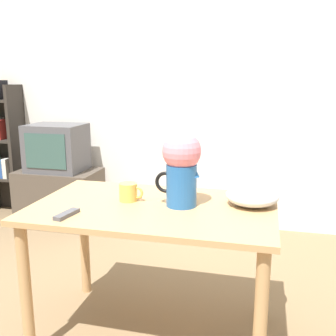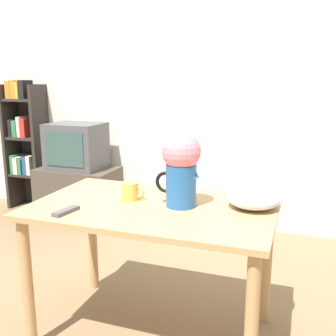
# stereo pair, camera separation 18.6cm
# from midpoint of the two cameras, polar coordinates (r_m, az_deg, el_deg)

# --- Properties ---
(wall_back) EXTENTS (8.00, 0.05, 2.60)m
(wall_back) POSITION_cam_midpoint_polar(r_m,az_deg,el_deg) (3.78, 2.73, 10.99)
(wall_back) COLOR silver
(wall_back) RESTS_ON ground_plane
(table) EXTENTS (1.27, 0.79, 0.76)m
(table) POSITION_cam_midpoint_polar(r_m,az_deg,el_deg) (2.12, -4.67, -8.40)
(table) COLOR tan
(table) RESTS_ON ground_plane
(flower_vase) EXTENTS (0.24, 0.20, 0.39)m
(flower_vase) POSITION_cam_midpoint_polar(r_m,az_deg,el_deg) (2.01, -0.67, 0.54)
(flower_vase) COLOR #235B9E
(flower_vase) RESTS_ON table
(coffee_mug) EXTENTS (0.13, 0.10, 0.10)m
(coffee_mug) POSITION_cam_midpoint_polar(r_m,az_deg,el_deg) (2.16, -8.19, -3.51)
(coffee_mug) COLOR gold
(coffee_mug) RESTS_ON table
(white_bowl) EXTENTS (0.28, 0.28, 0.10)m
(white_bowl) POSITION_cam_midpoint_polar(r_m,az_deg,el_deg) (2.09, 9.67, -3.99)
(white_bowl) COLOR silver
(white_bowl) RESTS_ON table
(remote_control) EXTENTS (0.07, 0.16, 0.02)m
(remote_control) POSITION_cam_midpoint_polar(r_m,az_deg,el_deg) (2.00, -17.12, -6.47)
(remote_control) COLOR #4C4C51
(remote_control) RESTS_ON table
(tv_stand) EXTENTS (0.78, 0.47, 0.55)m
(tv_stand) POSITION_cam_midpoint_polar(r_m,az_deg,el_deg) (4.07, -16.69, -4.09)
(tv_stand) COLOR #4C4238
(tv_stand) RESTS_ON ground_plane
(tv_set) EXTENTS (0.52, 0.42, 0.45)m
(tv_set) POSITION_cam_midpoint_polar(r_m,az_deg,el_deg) (3.96, -17.16, 2.83)
(tv_set) COLOR #4C4C51
(tv_set) RESTS_ON tv_stand
(bookshelf) EXTENTS (0.42, 0.28, 1.41)m
(bookshelf) POSITION_cam_midpoint_polar(r_m,az_deg,el_deg) (4.57, -24.11, 3.35)
(bookshelf) COLOR #2D2823
(bookshelf) RESTS_ON ground_plane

